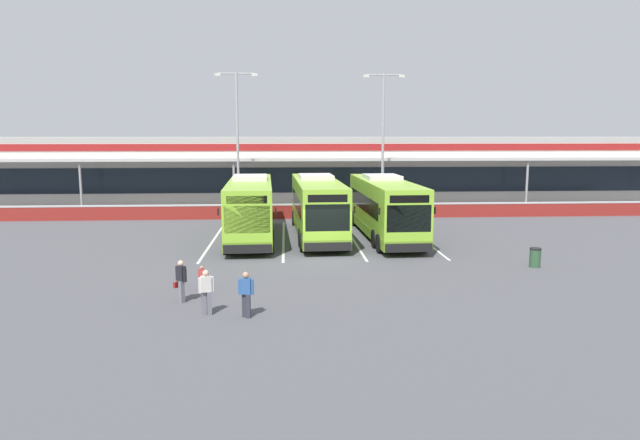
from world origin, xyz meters
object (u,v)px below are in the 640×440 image
object	(u,v)px
coach_bus_left_centre	(317,208)
pedestrian_near_bin	(206,291)
pedestrian_child	(202,277)
litter_bin	(535,257)
coach_bus_centre	(385,209)
lamp_post_centre	(383,134)
pedestrian_in_dark_coat	(246,293)
lamp_post_west	(237,134)
pedestrian_with_handbag	(181,280)
coach_bus_leftmost	(250,209)

from	to	relation	value
coach_bus_left_centre	pedestrian_near_bin	size ratio (longest dim) A/B	7.55
pedestrian_child	litter_bin	size ratio (longest dim) A/B	1.08
coach_bus_centre	lamp_post_centre	world-z (taller)	lamp_post_centre
pedestrian_in_dark_coat	pedestrian_near_bin	world-z (taller)	same
lamp_post_west	pedestrian_child	bearing A→B (deg)	-89.40
pedestrian_near_bin	lamp_post_centre	size ratio (longest dim) A/B	0.15
litter_bin	lamp_post_west	bearing A→B (deg)	129.62
coach_bus_left_centre	pedestrian_near_bin	xyz separation A→B (m)	(-4.77, -15.35, -0.91)
pedestrian_near_bin	coach_bus_left_centre	bearing A→B (deg)	72.75
coach_bus_left_centre	lamp_post_centre	world-z (taller)	lamp_post_centre
pedestrian_with_handbag	pedestrian_in_dark_coat	bearing A→B (deg)	-37.55
pedestrian_with_handbag	pedestrian_in_dark_coat	size ratio (longest dim) A/B	1.00
pedestrian_child	lamp_post_west	distance (m)	22.71
coach_bus_left_centre	pedestrian_near_bin	world-z (taller)	coach_bus_left_centre
coach_bus_leftmost	coach_bus_left_centre	xyz separation A→B (m)	(4.10, 0.35, 0.00)
pedestrian_near_bin	coach_bus_leftmost	bearing A→B (deg)	87.47
coach_bus_left_centre	litter_bin	bearing A→B (deg)	-41.78
pedestrian_child	lamp_post_west	world-z (taller)	lamp_post_west
coach_bus_leftmost	coach_bus_centre	size ratio (longest dim) A/B	1.00
pedestrian_with_handbag	lamp_post_west	distance (m)	24.27
coach_bus_leftmost	pedestrian_in_dark_coat	distance (m)	15.42
coach_bus_leftmost	coach_bus_left_centre	bearing A→B (deg)	4.83
lamp_post_centre	litter_bin	bearing A→B (deg)	-77.70
litter_bin	coach_bus_centre	bearing A→B (deg)	124.95
coach_bus_left_centre	pedestrian_near_bin	distance (m)	16.10
coach_bus_centre	lamp_post_centre	xyz separation A→B (m)	(1.66, 10.84, 4.50)
pedestrian_near_bin	litter_bin	world-z (taller)	pedestrian_near_bin
coach_bus_left_centre	coach_bus_centre	xyz separation A→B (m)	(4.12, -0.54, 0.00)
pedestrian_with_handbag	coach_bus_centre	bearing A→B (deg)	52.72
pedestrian_in_dark_coat	litter_bin	distance (m)	14.96
coach_bus_leftmost	litter_bin	distance (m)	16.51
coach_bus_leftmost	lamp_post_west	distance (m)	11.31
coach_bus_centre	pedestrian_child	bearing A→B (deg)	-129.56
lamp_post_west	litter_bin	world-z (taller)	lamp_post_west
coach_bus_leftmost	pedestrian_with_handbag	world-z (taller)	coach_bus_leftmost
pedestrian_in_dark_coat	litter_bin	xyz separation A→B (m)	(13.31, 6.82, -0.41)
coach_bus_left_centre	lamp_post_west	size ratio (longest dim) A/B	1.11
coach_bus_leftmost	pedestrian_with_handbag	size ratio (longest dim) A/B	7.55
coach_bus_centre	litter_bin	bearing A→B (deg)	-55.05
coach_bus_left_centre	litter_bin	distance (m)	13.42
coach_bus_left_centre	pedestrian_with_handbag	xyz separation A→B (m)	(-5.93, -13.74, -0.93)
pedestrian_with_handbag	pedestrian_child	xyz separation A→B (m)	(0.54, 1.69, -0.32)
lamp_post_west	pedestrian_near_bin	bearing A→B (deg)	-88.06
pedestrian_child	litter_bin	xyz separation A→B (m)	(15.35, 3.15, -0.07)
coach_bus_centre	pedestrian_with_handbag	distance (m)	16.61
coach_bus_leftmost	lamp_post_west	size ratio (longest dim) A/B	1.11
coach_bus_centre	pedestrian_in_dark_coat	size ratio (longest dim) A/B	7.55
coach_bus_centre	pedestrian_in_dark_coat	bearing A→B (deg)	-116.18
lamp_post_west	lamp_post_centre	bearing A→B (deg)	1.92
pedestrian_in_dark_coat	litter_bin	bearing A→B (deg)	27.14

